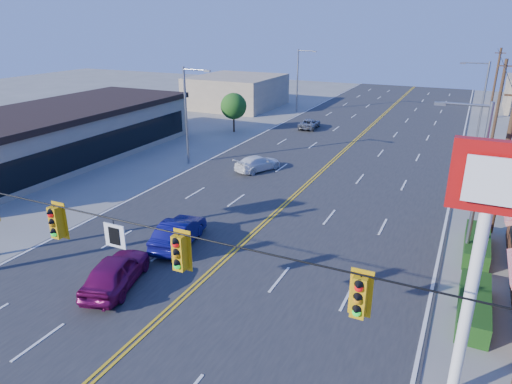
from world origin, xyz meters
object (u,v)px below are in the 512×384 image
at_px(kfc_pylon, 484,226).
at_px(car_white, 258,164).
at_px(signal_span, 84,244).
at_px(car_magenta, 116,273).
at_px(car_silver, 309,124).
at_px(car_blue, 179,233).

xyz_separation_m(kfc_pylon, car_white, (-15.75, 18.60, -5.45)).
bearing_deg(signal_span, car_magenta, 125.88).
relative_size(signal_span, car_magenta, 5.48).
distance_m(kfc_pylon, car_silver, 39.22).
bearing_deg(signal_span, car_blue, 107.99).
relative_size(signal_span, car_white, 5.93).
xyz_separation_m(car_magenta, car_silver, (-2.81, 34.61, -0.21)).
relative_size(car_magenta, car_white, 1.08).
height_order(signal_span, car_white, signal_span).
height_order(signal_span, car_magenta, signal_span).
height_order(car_blue, car_white, car_blue).
height_order(signal_span, car_blue, signal_span).
bearing_deg(car_blue, kfc_pylon, 150.03).
height_order(signal_span, car_silver, signal_span).
relative_size(signal_span, car_silver, 6.21).
relative_size(signal_span, car_blue, 5.55).
bearing_deg(car_blue, car_white, -93.27).
bearing_deg(car_silver, kfc_pylon, 111.74).
distance_m(kfc_pylon, car_blue, 15.81).
xyz_separation_m(kfc_pylon, car_blue, (-14.03, 4.98, -5.32)).
height_order(kfc_pylon, car_magenta, kfc_pylon).
distance_m(signal_span, kfc_pylon, 11.87).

